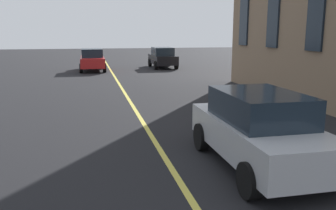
{
  "coord_description": "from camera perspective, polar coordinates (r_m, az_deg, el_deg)",
  "views": [
    {
      "loc": [
        5.83,
        1.88,
        3.28
      ],
      "look_at": [
        15.58,
        -0.3,
        1.23
      ],
      "focal_mm": 38.14,
      "sensor_mm": 36.0,
      "label": 1
    }
  ],
  "objects": [
    {
      "name": "lane_centre_line",
      "position": [
        14.67,
        -4.9,
        -1.36
      ],
      "size": [
        80.0,
        0.16,
        0.01
      ],
      "color": "#D8C64C",
      "rests_on": "ground_plane"
    },
    {
      "name": "car_red_parked_a",
      "position": [
        31.47,
        -12.0,
        7.13
      ],
      "size": [
        4.7,
        2.14,
        1.88
      ],
      "color": "#B21E1E",
      "rests_on": "ground_plane"
    },
    {
      "name": "car_black_mid",
      "position": [
        33.49,
        -0.87,
        7.63
      ],
      "size": [
        4.7,
        2.14,
        1.88
      ],
      "color": "black",
      "rests_on": "ground_plane"
    },
    {
      "name": "car_silver_far",
      "position": [
        8.96,
        14.25,
        -3.74
      ],
      "size": [
        4.7,
        2.14,
        1.88
      ],
      "color": "#B7BABF",
      "rests_on": "ground_plane"
    }
  ]
}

